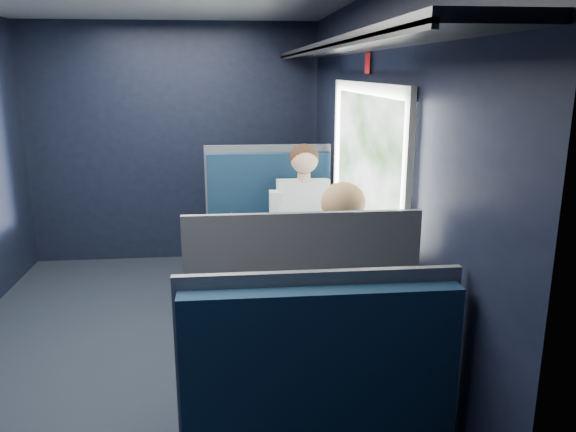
{
  "coord_description": "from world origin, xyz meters",
  "views": [
    {
      "loc": [
        0.55,
        -3.44,
        1.85
      ],
      "look_at": [
        0.9,
        0.0,
        0.95
      ],
      "focal_mm": 35.0,
      "sensor_mm": 36.0,
      "label": 1
    }
  ],
  "objects": [
    {
      "name": "ground",
      "position": [
        0.0,
        0.0,
        -0.01
      ],
      "size": [
        2.8,
        4.2,
        0.01
      ],
      "primitive_type": "cube",
      "color": "black"
    },
    {
      "name": "room_shell",
      "position": [
        0.02,
        0.0,
        1.48
      ],
      "size": [
        3.0,
        4.4,
        2.4
      ],
      "color": "black",
      "rests_on": "ground"
    },
    {
      "name": "table",
      "position": [
        1.03,
        0.0,
        0.66
      ],
      "size": [
        0.62,
        1.0,
        0.74
      ],
      "color": "#54565E",
      "rests_on": "ground"
    },
    {
      "name": "seat_bay_near",
      "position": [
        0.83,
        0.87,
        0.42
      ],
      "size": [
        1.04,
        0.62,
        1.26
      ],
      "color": "#0C2036",
      "rests_on": "ground"
    },
    {
      "name": "seat_bay_far",
      "position": [
        0.85,
        -0.87,
        0.41
      ],
      "size": [
        1.04,
        0.62,
        1.26
      ],
      "color": "#0C2036",
      "rests_on": "ground"
    },
    {
      "name": "seat_row_front",
      "position": [
        0.85,
        1.8,
        0.41
      ],
      "size": [
        1.04,
        0.51,
        1.16
      ],
      "color": "#0C2036",
      "rests_on": "ground"
    },
    {
      "name": "man",
      "position": [
        1.1,
        0.7,
        0.72
      ],
      "size": [
        0.53,
        0.56,
        1.32
      ],
      "color": "black",
      "rests_on": "ground"
    },
    {
      "name": "woman",
      "position": [
        1.1,
        -0.71,
        0.73
      ],
      "size": [
        0.53,
        0.56,
        1.32
      ],
      "color": "black",
      "rests_on": "ground"
    },
    {
      "name": "papers",
      "position": [
        1.04,
        -0.05,
        0.74
      ],
      "size": [
        0.53,
        0.73,
        0.01
      ],
      "primitive_type": "cube",
      "rotation": [
        0.0,
        0.0,
        0.07
      ],
      "color": "white",
      "rests_on": "table"
    },
    {
      "name": "laptop",
      "position": [
        1.25,
        0.06,
        0.8
      ],
      "size": [
        0.29,
        0.33,
        0.21
      ],
      "color": "silver",
      "rests_on": "table"
    },
    {
      "name": "bottle_small",
      "position": [
        1.3,
        0.24,
        0.84
      ],
      "size": [
        0.07,
        0.07,
        0.23
      ],
      "color": "silver",
      "rests_on": "table"
    },
    {
      "name": "cup",
      "position": [
        1.23,
        0.44,
        0.78
      ],
      "size": [
        0.06,
        0.06,
        0.08
      ],
      "primitive_type": "cylinder",
      "color": "white",
      "rests_on": "table"
    }
  ]
}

